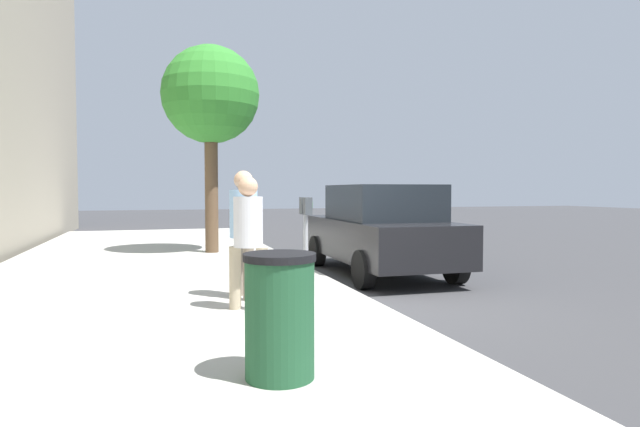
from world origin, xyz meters
TOP-DOWN VIEW (x-y plane):
  - ground_plane at (0.00, 0.00)m, footprint 80.00×80.00m
  - sidewalk_slab at (0.00, 3.00)m, footprint 28.00×6.00m
  - parking_meter at (0.32, 0.71)m, footprint 0.36×0.12m
  - pedestrian_at_meter at (0.02, 1.70)m, footprint 0.53×0.39m
  - pedestrian_bystander at (-0.76, 1.76)m, footprint 0.37×0.46m
  - parked_sedan_near at (2.24, -1.35)m, footprint 4.43×2.02m
  - street_tree at (5.76, 1.59)m, footprint 2.35×2.35m
  - trash_bin at (-3.26, 1.92)m, footprint 0.59×0.59m

SIDE VIEW (x-z plane):
  - ground_plane at x=0.00m, z-range 0.00..0.00m
  - sidewalk_slab at x=0.00m, z-range 0.00..0.15m
  - trash_bin at x=-3.26m, z-range 0.15..1.16m
  - parked_sedan_near at x=2.24m, z-range 0.01..1.78m
  - pedestrian_bystander at x=-0.76m, z-range 0.29..1.97m
  - parking_meter at x=0.32m, z-range 0.46..1.87m
  - pedestrian_at_meter at x=0.02m, z-range 0.31..2.10m
  - street_tree at x=5.76m, z-range 1.42..6.43m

